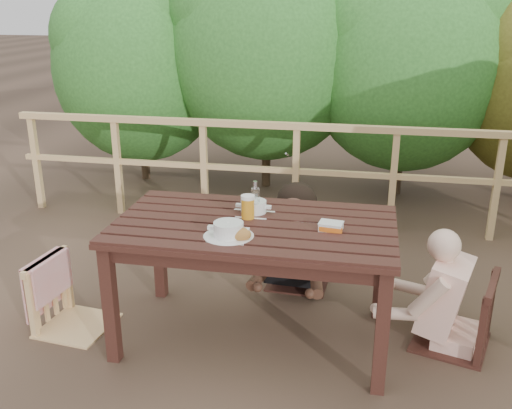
% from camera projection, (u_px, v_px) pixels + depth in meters
% --- Properties ---
extents(ground, '(60.00, 60.00, 0.00)m').
position_uv_depth(ground, '(255.00, 336.00, 3.76)').
color(ground, brown).
rests_on(ground, ground).
extents(table, '(1.70, 0.96, 0.79)m').
position_uv_depth(table, '(254.00, 282.00, 3.63)').
color(table, '#311813').
rests_on(table, ground).
extents(chair_left, '(0.50, 0.50, 0.90)m').
position_uv_depth(chair_left, '(71.00, 266.00, 3.72)').
color(chair_left, '#DBAF72').
rests_on(chair_left, ground).
extents(chair_far, '(0.48, 0.48, 0.91)m').
position_uv_depth(chair_far, '(300.00, 228.00, 4.33)').
color(chair_far, '#311813').
rests_on(chair_far, ground).
extents(chair_right, '(0.57, 0.57, 0.93)m').
position_uv_depth(chair_right, '(458.00, 278.00, 3.53)').
color(chair_right, '#311813').
rests_on(chair_right, ground).
extents(woman, '(0.56, 0.67, 1.30)m').
position_uv_depth(woman, '(301.00, 203.00, 4.28)').
color(woman, black).
rests_on(woman, ground).
extents(diner_right, '(0.74, 0.66, 1.25)m').
position_uv_depth(diner_right, '(467.00, 255.00, 3.47)').
color(diner_right, beige).
rests_on(diner_right, ground).
extents(railing, '(5.60, 0.10, 1.01)m').
position_uv_depth(railing, '(296.00, 176.00, 5.44)').
color(railing, '#DBAF72').
rests_on(railing, ground).
extents(hedge_row, '(6.60, 1.60, 3.80)m').
position_uv_depth(hedge_row, '(352.00, 17.00, 6.00)').
color(hedge_row, '#2F6B28').
rests_on(hedge_row, ground).
extents(soup_near, '(0.29, 0.29, 0.10)m').
position_uv_depth(soup_near, '(229.00, 230.00, 3.28)').
color(soup_near, white).
rests_on(soup_near, table).
extents(soup_far, '(0.27, 0.27, 0.09)m').
position_uv_depth(soup_far, '(254.00, 208.00, 3.65)').
color(soup_far, silver).
rests_on(soup_far, table).
extents(bread_roll, '(0.13, 0.10, 0.08)m').
position_uv_depth(bread_roll, '(240.00, 234.00, 3.25)').
color(bread_roll, '#AD6B32').
rests_on(bread_roll, table).
extents(beer_glass, '(0.08, 0.08, 0.16)m').
position_uv_depth(beer_glass, '(248.00, 208.00, 3.54)').
color(beer_glass, orange).
rests_on(beer_glass, table).
extents(bottle, '(0.06, 0.06, 0.23)m').
position_uv_depth(bottle, '(255.00, 199.00, 3.59)').
color(bottle, white).
rests_on(bottle, table).
extents(butter_tub, '(0.15, 0.12, 0.06)m').
position_uv_depth(butter_tub, '(331.00, 227.00, 3.38)').
color(butter_tub, white).
rests_on(butter_tub, table).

